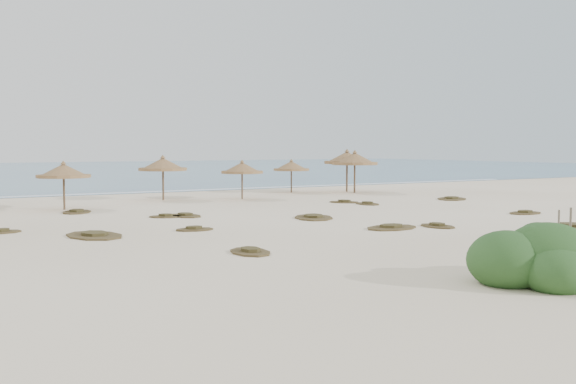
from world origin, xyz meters
The scene contains 27 objects.
ground centered at (0.00, 0.00, 0.00)m, with size 160.00×160.00×0.00m, color #F2E2C7.
ocean centered at (0.00, 75.00, 0.00)m, with size 200.00×100.00×0.01m, color #2B5181.
foam_line centered at (0.00, 26.00, 0.00)m, with size 70.00×0.60×0.01m, color silver.
palapa_1 centered at (-8.44, 15.66, 1.96)m, with size 3.56×3.56×2.52m.
palapa_2 centered at (-2.00, 18.84, 2.13)m, with size 3.05×3.05×2.75m.
palapa_3 centered at (2.46, 17.04, 1.90)m, with size 2.73×2.73×2.44m.
palapa_4 centered at (7.96, 20.31, 1.86)m, with size 2.73×2.73×2.39m.
palapa_5 centered at (11.68, 17.87, 2.35)m, with size 4.02×4.02×3.03m.
palapa_6 centered at (11.84, 19.01, 2.41)m, with size 4.23×4.23×3.10m.
fence_post_near centered at (4.70, -4.25, 0.55)m, with size 0.08×0.08×1.10m, color #665D4C.
fence_post_far centered at (4.61, -3.85, 0.49)m, with size 0.07×0.07×0.98m, color #665D4C.
bush centered at (-2.33, -8.67, 0.55)m, with size 3.72×3.28×1.67m.
scrub_1 centered at (-9.59, 4.81, 0.05)m, with size 2.27×3.04×0.16m.
scrub_2 centered at (-5.83, 4.58, 0.05)m, with size 1.61×1.18×0.16m.
scrub_3 centered at (0.45, 5.79, 0.05)m, with size 2.72×3.15×0.16m.
scrub_4 centered at (10.34, 2.24, 0.05)m, with size 1.95×1.35×0.16m.
scrub_5 centered at (13.49, 10.27, 0.05)m, with size 3.18×3.06×0.16m.
scrub_6 centered at (-8.24, 13.75, 0.05)m, with size 2.02×2.41×0.16m.
scrub_7 centered at (6.85, 10.11, 0.05)m, with size 1.30×1.84×0.16m.
scrub_8 centered at (-12.38, 7.58, 0.05)m, with size 1.49×0.99×0.16m.
scrub_9 centered at (1.10, 1.12, 0.05)m, with size 2.54×1.84×0.16m.
scrub_10 centered at (6.41, 11.75, 0.05)m, with size 2.01×2.02×0.16m.
scrub_11 centered at (-6.41, -1.28, 0.05)m, with size 1.27×1.83×0.16m.
scrub_12 centered at (3.01, 0.56, 0.05)m, with size 1.15×1.71×0.16m.
scrub_13 centered at (-4.28, 9.43, 0.05)m, with size 1.56×2.12×0.16m.
scrub_14 centered at (-5.20, 9.54, 0.05)m, with size 1.77×1.54×0.16m.
scrub_15 centered at (7.62, -2.41, 0.05)m, with size 2.65×3.40×0.16m.
Camera 1 is at (-15.23, -18.45, 3.21)m, focal length 40.00 mm.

